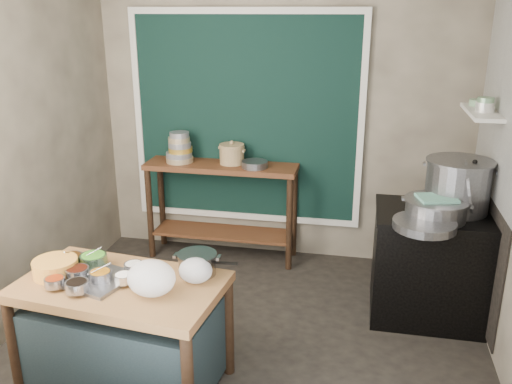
% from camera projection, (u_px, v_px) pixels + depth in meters
% --- Properties ---
extents(floor, '(3.50, 3.00, 0.02)m').
position_uv_depth(floor, '(250.00, 333.00, 4.14)').
color(floor, '#2B2721').
rests_on(floor, ground).
extents(back_wall, '(3.50, 0.02, 2.80)m').
position_uv_depth(back_wall, '(283.00, 115.00, 5.09)').
color(back_wall, gray).
rests_on(back_wall, floor).
extents(left_wall, '(0.02, 3.00, 2.80)m').
position_uv_depth(left_wall, '(18.00, 143.00, 4.02)').
color(left_wall, gray).
rests_on(left_wall, floor).
extents(curtain_panel, '(2.10, 0.02, 1.90)m').
position_uv_depth(curtain_panel, '(246.00, 119.00, 5.13)').
color(curtain_panel, black).
rests_on(curtain_panel, back_wall).
extents(curtain_frame, '(2.22, 0.03, 2.02)m').
position_uv_depth(curtain_frame, '(246.00, 119.00, 5.13)').
color(curtain_frame, beige).
rests_on(curtain_frame, back_wall).
extents(tile_panel, '(0.02, 1.70, 1.70)m').
position_uv_depth(tile_panel, '(512.00, 84.00, 3.72)').
color(tile_panel, '#B2B2AA').
rests_on(tile_panel, right_wall).
extents(soot_patch, '(0.01, 1.30, 1.30)m').
position_uv_depth(soot_patch, '(487.00, 233.00, 4.18)').
color(soot_patch, black).
rests_on(soot_patch, right_wall).
extents(wall_shelf, '(0.22, 0.70, 0.03)m').
position_uv_depth(wall_shelf, '(482.00, 112.00, 4.10)').
color(wall_shelf, beige).
rests_on(wall_shelf, right_wall).
extents(prep_table, '(1.32, 0.85, 0.75)m').
position_uv_depth(prep_table, '(125.00, 335.00, 3.45)').
color(prep_table, brown).
rests_on(prep_table, floor).
extents(back_counter, '(1.45, 0.40, 0.95)m').
position_uv_depth(back_counter, '(222.00, 211.00, 5.28)').
color(back_counter, '#572D19').
rests_on(back_counter, floor).
extents(stove_block, '(0.90, 0.68, 0.85)m').
position_uv_depth(stove_block, '(432.00, 266.00, 4.25)').
color(stove_block, black).
rests_on(stove_block, floor).
extents(stove_top, '(0.92, 0.69, 0.03)m').
position_uv_depth(stove_top, '(438.00, 214.00, 4.11)').
color(stove_top, black).
rests_on(stove_top, stove_block).
extents(condiment_tray, '(0.59, 0.49, 0.02)m').
position_uv_depth(condiment_tray, '(90.00, 277.00, 3.37)').
color(condiment_tray, gray).
rests_on(condiment_tray, prep_table).
extents(condiment_bowls, '(0.62, 0.49, 0.07)m').
position_uv_depth(condiment_bowls, '(84.00, 270.00, 3.37)').
color(condiment_bowls, gray).
rests_on(condiment_bowls, condiment_tray).
extents(yellow_basin, '(0.29, 0.29, 0.11)m').
position_uv_depth(yellow_basin, '(56.00, 268.00, 3.40)').
color(yellow_basin, '#B57E27').
rests_on(yellow_basin, prep_table).
extents(saucepan, '(0.27, 0.27, 0.14)m').
position_uv_depth(saucepan, '(197.00, 264.00, 3.41)').
color(saucepan, gray).
rests_on(saucepan, prep_table).
extents(plastic_bag_a, '(0.36, 0.34, 0.22)m').
position_uv_depth(plastic_bag_a, '(151.00, 278.00, 3.15)').
color(plastic_bag_a, white).
rests_on(plastic_bag_a, prep_table).
extents(plastic_bag_b, '(0.22, 0.19, 0.16)m').
position_uv_depth(plastic_bag_b, '(196.00, 270.00, 3.31)').
color(plastic_bag_b, white).
rests_on(plastic_bag_b, prep_table).
extents(bowl_stack, '(0.26, 0.26, 0.29)m').
position_uv_depth(bowl_stack, '(180.00, 149.00, 5.15)').
color(bowl_stack, tan).
rests_on(bowl_stack, back_counter).
extents(utensil_cup, '(0.17, 0.17, 0.08)m').
position_uv_depth(utensil_cup, '(182.00, 159.00, 5.15)').
color(utensil_cup, gray).
rests_on(utensil_cup, back_counter).
extents(ceramic_crock, '(0.32, 0.32, 0.17)m').
position_uv_depth(ceramic_crock, '(232.00, 155.00, 5.11)').
color(ceramic_crock, '#997D53').
rests_on(ceramic_crock, back_counter).
extents(wide_bowl, '(0.27, 0.27, 0.06)m').
position_uv_depth(wide_bowl, '(255.00, 164.00, 5.00)').
color(wide_bowl, gray).
rests_on(wide_bowl, back_counter).
extents(stock_pot, '(0.61, 0.61, 0.40)m').
position_uv_depth(stock_pot, '(458.00, 185.00, 4.08)').
color(stock_pot, gray).
rests_on(stock_pot, stove_top).
extents(pot_lid, '(0.16, 0.44, 0.42)m').
position_uv_depth(pot_lid, '(469.00, 188.00, 4.01)').
color(pot_lid, gray).
rests_on(pot_lid, stove_top).
extents(steamer, '(0.54, 0.54, 0.15)m').
position_uv_depth(steamer, '(436.00, 209.00, 3.95)').
color(steamer, gray).
rests_on(steamer, stove_top).
extents(green_cloth, '(0.31, 0.27, 0.02)m').
position_uv_depth(green_cloth, '(437.00, 198.00, 3.92)').
color(green_cloth, '#67AF98').
rests_on(green_cloth, steamer).
extents(shallow_pan, '(0.48, 0.48, 0.06)m').
position_uv_depth(shallow_pan, '(424.00, 225.00, 3.79)').
color(shallow_pan, gray).
rests_on(shallow_pan, stove_top).
extents(shelf_bowl_stack, '(0.14, 0.14, 0.11)m').
position_uv_depth(shelf_bowl_stack, '(485.00, 105.00, 4.01)').
color(shelf_bowl_stack, silver).
rests_on(shelf_bowl_stack, wall_shelf).
extents(shelf_bowl_green, '(0.18, 0.18, 0.05)m').
position_uv_depth(shelf_bowl_green, '(478.00, 103.00, 4.28)').
color(shelf_bowl_green, gray).
rests_on(shelf_bowl_green, wall_shelf).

